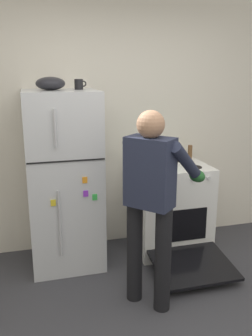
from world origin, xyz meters
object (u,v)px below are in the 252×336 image
at_px(stove_range, 170,208).
at_px(coffee_mug, 79,84).
at_px(red_pot, 158,160).
at_px(mixing_bowl, 50,83).
at_px(refrigerator, 64,180).
at_px(person_cook, 152,192).
at_px(pepper_mill, 190,152).

xyz_separation_m(stove_range, coffee_mug, (-0.92, 0.07, 1.30)).
xyz_separation_m(stove_range, red_pot, (-0.16, -0.03, 0.55)).
distance_m(stove_range, mixing_bowl, 1.76).
xyz_separation_m(refrigerator, stove_range, (1.10, -0.02, -0.40)).
bearing_deg(refrigerator, mixing_bowl, 179.78).
bearing_deg(mixing_bowl, person_cook, -51.78).
relative_size(stove_range, pepper_mill, 8.32).
relative_size(refrigerator, pepper_mill, 11.51).
distance_m(stove_range, red_pot, 0.57).
xyz_separation_m(red_pot, mixing_bowl, (-1.02, 0.05, 0.76)).
bearing_deg(pepper_mill, stove_range, -143.99).
bearing_deg(stove_range, mixing_bowl, 179.13).
bearing_deg(person_cook, stove_range, 58.98).
distance_m(stove_range, person_cook, 1.11).
bearing_deg(person_cook, pepper_mill, 52.74).
height_order(stove_range, person_cook, person_cook).
height_order(refrigerator, mixing_bowl, mixing_bowl).
bearing_deg(coffee_mug, stove_range, -4.22).
bearing_deg(person_cook, refrigerator, 124.79).
height_order(person_cook, pepper_mill, person_cook).
distance_m(refrigerator, person_cook, 1.05).
relative_size(stove_range, person_cook, 0.77).
relative_size(stove_range, coffee_mug, 10.99).
relative_size(coffee_mug, pepper_mill, 0.76).
xyz_separation_m(refrigerator, coffee_mug, (0.18, 0.05, 0.90)).
xyz_separation_m(red_pot, coffee_mug, (-0.76, 0.10, 0.75)).
distance_m(person_cook, red_pot, 0.88).
bearing_deg(mixing_bowl, red_pot, -2.80).
distance_m(refrigerator, mixing_bowl, 0.91).
xyz_separation_m(stove_range, mixing_bowl, (-1.18, 0.02, 1.31)).
xyz_separation_m(red_pot, pepper_mill, (0.46, 0.25, 0.01)).
bearing_deg(person_cook, red_pot, 66.84).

